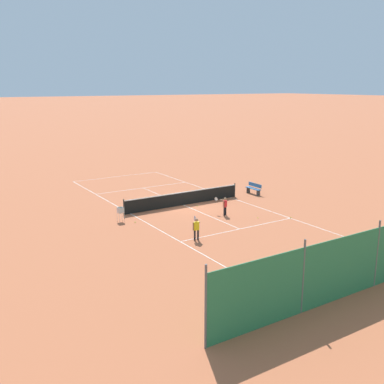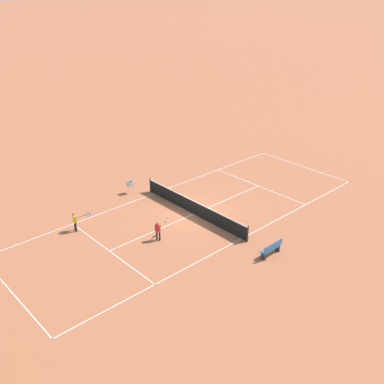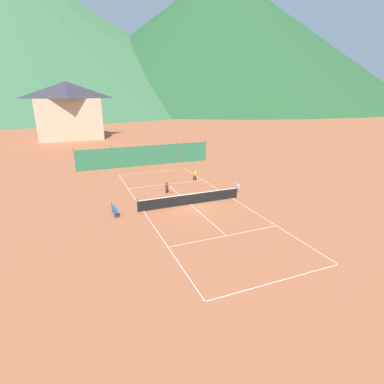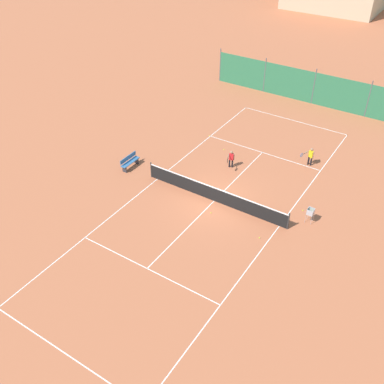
{
  "view_description": "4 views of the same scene",
  "coord_description": "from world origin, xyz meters",
  "px_view_note": "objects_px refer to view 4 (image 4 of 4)",
  "views": [
    {
      "loc": [
        15.89,
        26.19,
        8.3
      ],
      "look_at": [
        0.24,
        1.51,
        1.29
      ],
      "focal_mm": 42.0,
      "sensor_mm": 36.0,
      "label": 1
    },
    {
      "loc": [
        -18.68,
        17.24,
        13.77
      ],
      "look_at": [
        1.19,
        -0.93,
        0.85
      ],
      "focal_mm": 42.0,
      "sensor_mm": 36.0,
      "label": 2
    },
    {
      "loc": [
        -9.02,
        -22.24,
        9.14
      ],
      "look_at": [
        0.07,
        -0.2,
        1.17
      ],
      "focal_mm": 28.0,
      "sensor_mm": 36.0,
      "label": 3
    },
    {
      "loc": [
        10.12,
        -18.04,
        15.96
      ],
      "look_at": [
        -0.77,
        -1.19,
        1.07
      ],
      "focal_mm": 42.0,
      "sensor_mm": 36.0,
      "label": 4
    }
  ],
  "objects_px": {
    "tennis_ball_alley_right": "(212,190)",
    "tennis_ball_near_corner": "(303,210)",
    "tennis_ball_alley_left": "(211,213)",
    "ball_hopper": "(310,212)",
    "player_far_baseline": "(231,158)",
    "tennis_ball_far_corner": "(259,238)",
    "tennis_net": "(214,194)",
    "courtside_bench": "(130,162)",
    "player_near_baseline": "(310,155)",
    "tennis_ball_by_net_right": "(224,150)",
    "tennis_ball_mid_court": "(210,136)"
  },
  "relations": [
    {
      "from": "ball_hopper",
      "to": "courtside_bench",
      "type": "height_order",
      "value": "ball_hopper"
    },
    {
      "from": "tennis_ball_by_net_right",
      "to": "courtside_bench",
      "type": "xyz_separation_m",
      "value": [
        -4.0,
        -5.17,
        0.42
      ]
    },
    {
      "from": "tennis_ball_far_corner",
      "to": "player_far_baseline",
      "type": "bearing_deg",
      "value": 131.8
    },
    {
      "from": "player_far_baseline",
      "to": "courtside_bench",
      "type": "relative_size",
      "value": 0.8
    },
    {
      "from": "player_far_baseline",
      "to": "tennis_ball_by_net_right",
      "type": "relative_size",
      "value": 18.25
    },
    {
      "from": "tennis_net",
      "to": "tennis_ball_near_corner",
      "type": "distance_m",
      "value": 5.08
    },
    {
      "from": "player_near_baseline",
      "to": "courtside_bench",
      "type": "bearing_deg",
      "value": -145.66
    },
    {
      "from": "tennis_ball_by_net_right",
      "to": "tennis_ball_alley_right",
      "type": "distance_m",
      "value": 4.78
    },
    {
      "from": "player_near_baseline",
      "to": "courtside_bench",
      "type": "height_order",
      "value": "player_near_baseline"
    },
    {
      "from": "courtside_bench",
      "to": "player_far_baseline",
      "type": "bearing_deg",
      "value": 32.93
    },
    {
      "from": "tennis_ball_far_corner",
      "to": "courtside_bench",
      "type": "bearing_deg",
      "value": 171.03
    },
    {
      "from": "tennis_ball_by_net_right",
      "to": "tennis_ball_alley_right",
      "type": "relative_size",
      "value": 1.0
    },
    {
      "from": "courtside_bench",
      "to": "tennis_ball_alley_left",
      "type": "bearing_deg",
      "value": -9.81
    },
    {
      "from": "player_near_baseline",
      "to": "tennis_ball_alley_left",
      "type": "distance_m",
      "value": 8.22
    },
    {
      "from": "tennis_ball_near_corner",
      "to": "tennis_ball_mid_court",
      "type": "bearing_deg",
      "value": 153.31
    },
    {
      "from": "player_far_baseline",
      "to": "tennis_ball_alley_right",
      "type": "height_order",
      "value": "player_far_baseline"
    },
    {
      "from": "tennis_ball_mid_court",
      "to": "tennis_ball_alley_left",
      "type": "bearing_deg",
      "value": -58.45
    },
    {
      "from": "player_near_baseline",
      "to": "ball_hopper",
      "type": "bearing_deg",
      "value": -68.9
    },
    {
      "from": "player_far_baseline",
      "to": "tennis_ball_by_net_right",
      "type": "bearing_deg",
      "value": 130.65
    },
    {
      "from": "tennis_net",
      "to": "courtside_bench",
      "type": "bearing_deg",
      "value": 179.13
    },
    {
      "from": "player_near_baseline",
      "to": "tennis_ball_near_corner",
      "type": "relative_size",
      "value": 18.94
    },
    {
      "from": "player_near_baseline",
      "to": "tennis_ball_by_net_right",
      "type": "relative_size",
      "value": 18.94
    },
    {
      "from": "tennis_ball_mid_court",
      "to": "courtside_bench",
      "type": "distance_m",
      "value": 6.66
    },
    {
      "from": "tennis_ball_alley_right",
      "to": "tennis_ball_mid_court",
      "type": "bearing_deg",
      "value": 122.36
    },
    {
      "from": "player_near_baseline",
      "to": "player_far_baseline",
      "type": "distance_m",
      "value": 5.11
    },
    {
      "from": "tennis_ball_alley_right",
      "to": "tennis_ball_by_net_right",
      "type": "bearing_deg",
      "value": 111.07
    },
    {
      "from": "tennis_net",
      "to": "courtside_bench",
      "type": "distance_m",
      "value": 6.35
    },
    {
      "from": "tennis_ball_by_net_right",
      "to": "tennis_ball_mid_court",
      "type": "height_order",
      "value": "same"
    },
    {
      "from": "tennis_ball_mid_court",
      "to": "courtside_bench",
      "type": "height_order",
      "value": "courtside_bench"
    },
    {
      "from": "tennis_net",
      "to": "player_far_baseline",
      "type": "xyz_separation_m",
      "value": [
        -0.92,
        3.61,
        0.2
      ]
    },
    {
      "from": "tennis_ball_alley_right",
      "to": "courtside_bench",
      "type": "height_order",
      "value": "courtside_bench"
    },
    {
      "from": "tennis_ball_alley_left",
      "to": "tennis_ball_by_net_right",
      "type": "bearing_deg",
      "value": 113.56
    },
    {
      "from": "tennis_ball_alley_left",
      "to": "courtside_bench",
      "type": "bearing_deg",
      "value": 170.19
    },
    {
      "from": "tennis_ball_alley_right",
      "to": "ball_hopper",
      "type": "distance_m",
      "value": 5.98
    },
    {
      "from": "tennis_ball_far_corner",
      "to": "tennis_net",
      "type": "bearing_deg",
      "value": 157.84
    },
    {
      "from": "player_near_baseline",
      "to": "tennis_ball_by_net_right",
      "type": "distance_m",
      "value": 5.76
    },
    {
      "from": "tennis_ball_far_corner",
      "to": "courtside_bench",
      "type": "distance_m",
      "value": 10.1
    },
    {
      "from": "tennis_ball_far_corner",
      "to": "tennis_ball_mid_court",
      "type": "height_order",
      "value": "same"
    },
    {
      "from": "tennis_ball_alley_right",
      "to": "tennis_ball_near_corner",
      "type": "xyz_separation_m",
      "value": [
        5.3,
        1.12,
        0.0
      ]
    },
    {
      "from": "player_near_baseline",
      "to": "tennis_ball_near_corner",
      "type": "bearing_deg",
      "value": -72.63
    },
    {
      "from": "player_near_baseline",
      "to": "tennis_ball_alley_right",
      "type": "bearing_deg",
      "value": -123.45
    },
    {
      "from": "tennis_net",
      "to": "ball_hopper",
      "type": "distance_m",
      "value": 5.44
    },
    {
      "from": "tennis_ball_alley_left",
      "to": "ball_hopper",
      "type": "relative_size",
      "value": 0.07
    },
    {
      "from": "player_near_baseline",
      "to": "tennis_ball_alley_left",
      "type": "xyz_separation_m",
      "value": [
        -2.79,
        -7.7,
        -0.7
      ]
    },
    {
      "from": "tennis_ball_alley_left",
      "to": "tennis_ball_near_corner",
      "type": "relative_size",
      "value": 1.0
    },
    {
      "from": "player_far_baseline",
      "to": "tennis_ball_far_corner",
      "type": "xyz_separation_m",
      "value": [
        4.55,
        -5.09,
        -0.67
      ]
    },
    {
      "from": "tennis_ball_alley_right",
      "to": "player_near_baseline",
      "type": "bearing_deg",
      "value": 56.55
    },
    {
      "from": "tennis_ball_mid_court",
      "to": "tennis_net",
      "type": "bearing_deg",
      "value": -56.92
    },
    {
      "from": "tennis_ball_near_corner",
      "to": "tennis_ball_alley_left",
      "type": "bearing_deg",
      "value": -144.73
    },
    {
      "from": "player_far_baseline",
      "to": "courtside_bench",
      "type": "height_order",
      "value": "player_far_baseline"
    }
  ]
}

